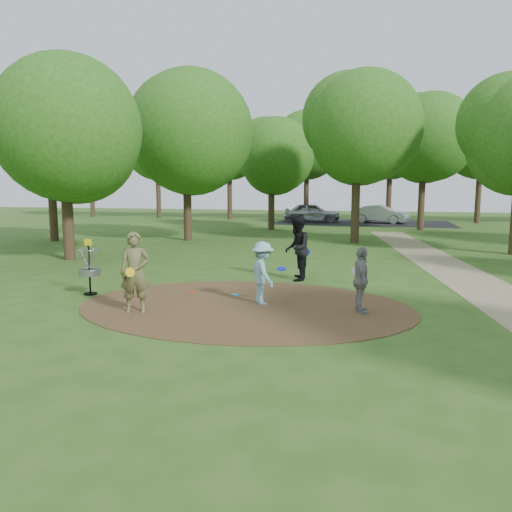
# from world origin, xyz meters

# --- Properties ---
(ground) EXTENTS (100.00, 100.00, 0.00)m
(ground) POSITION_xyz_m (0.00, 0.00, 0.00)
(ground) COLOR #2D5119
(ground) RESTS_ON ground
(dirt_clearing) EXTENTS (8.40, 8.40, 0.02)m
(dirt_clearing) POSITION_xyz_m (0.00, 0.00, 0.01)
(dirt_clearing) COLOR #47301C
(dirt_clearing) RESTS_ON ground
(footpath) EXTENTS (7.55, 39.89, 0.01)m
(footpath) POSITION_xyz_m (6.50, 2.00, 0.01)
(footpath) COLOR #8C7A5B
(footpath) RESTS_ON ground
(parking_lot) EXTENTS (14.00, 8.00, 0.01)m
(parking_lot) POSITION_xyz_m (2.00, 30.00, 0.00)
(parking_lot) COLOR black
(parking_lot) RESTS_ON ground
(player_observer_with_disc) EXTENTS (0.81, 0.66, 1.92)m
(player_observer_with_disc) POSITION_xyz_m (-2.34, -1.21, 0.96)
(player_observer_with_disc) COLOR brown
(player_observer_with_disc) RESTS_ON ground
(player_throwing_with_disc) EXTENTS (1.17, 1.18, 1.60)m
(player_throwing_with_disc) POSITION_xyz_m (0.39, 0.31, 0.80)
(player_throwing_with_disc) COLOR #80B7BF
(player_throwing_with_disc) RESTS_ON ground
(player_walking_with_disc) EXTENTS (0.84, 1.04, 2.03)m
(player_walking_with_disc) POSITION_xyz_m (0.71, 3.73, 1.02)
(player_walking_with_disc) COLOR black
(player_walking_with_disc) RESTS_ON ground
(player_waiting_with_disc) EXTENTS (0.58, 0.99, 1.58)m
(player_waiting_with_disc) POSITION_xyz_m (2.83, -0.06, 0.79)
(player_waiting_with_disc) COLOR gray
(player_waiting_with_disc) RESTS_ON ground
(disc_ground_cyan) EXTENTS (0.22, 0.22, 0.02)m
(disc_ground_cyan) POSITION_xyz_m (-0.57, 1.09, 0.03)
(disc_ground_cyan) COLOR #1885C4
(disc_ground_cyan) RESTS_ON dirt_clearing
(disc_ground_red) EXTENTS (0.22, 0.22, 0.02)m
(disc_ground_red) POSITION_xyz_m (-1.80, 1.07, 0.03)
(disc_ground_red) COLOR #B53212
(disc_ground_red) RESTS_ON dirt_clearing
(car_left) EXTENTS (4.87, 2.48, 1.59)m
(car_left) POSITION_xyz_m (-2.18, 29.82, 0.79)
(car_left) COLOR #979A9E
(car_left) RESTS_ON ground
(car_right) EXTENTS (4.64, 2.63, 1.45)m
(car_right) POSITION_xyz_m (3.34, 29.84, 0.72)
(car_right) COLOR #ADAFB5
(car_right) RESTS_ON ground
(disc_golf_basket) EXTENTS (0.63, 0.63, 1.54)m
(disc_golf_basket) POSITION_xyz_m (-4.50, 0.30, 0.87)
(disc_golf_basket) COLOR black
(disc_golf_basket) RESTS_ON ground
(tree_ring) EXTENTS (37.30, 45.79, 8.92)m
(tree_ring) POSITION_xyz_m (1.47, 9.35, 5.25)
(tree_ring) COLOR #332316
(tree_ring) RESTS_ON ground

